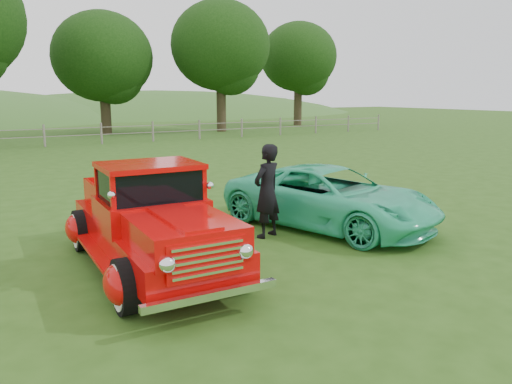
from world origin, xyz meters
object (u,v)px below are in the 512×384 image
tree_near_east (103,57)px  tree_mid_east (220,46)px  man (267,191)px  teal_sedan (330,197)px  red_pickup (150,222)px  tree_far_east (299,57)px

tree_near_east → tree_mid_east: (8.00, -2.00, 0.93)m
tree_mid_east → man: tree_mid_east is taller
tree_near_east → teal_sedan: 27.90m
teal_sedan → red_pickup: bearing=169.4°
tree_far_east → teal_sedan: size_ratio=1.87×
man → tree_mid_east: bearing=-135.1°
tree_near_east → man: (-3.52, -27.41, -4.30)m
tree_mid_east → red_pickup: 30.11m
red_pickup → teal_sedan: 4.23m
tree_near_east → man: bearing=-97.3°
tree_near_east → tree_mid_east: tree_mid_east is taller
tree_mid_east → man: (-11.52, -25.41, -5.23)m
man → tree_near_east: bearing=-118.0°
man → tree_far_east: bearing=-146.5°
tree_mid_east → red_pickup: size_ratio=1.88×
teal_sedan → man: 1.59m
teal_sedan → man: bearing=159.9°
tree_mid_east → man: bearing=-114.4°
red_pickup → teal_sedan: size_ratio=1.06×
red_pickup → tree_near_east: bearing=78.6°
tree_far_east → tree_mid_east: bearing=-161.6°
tree_mid_east → tree_far_east: tree_mid_east is taller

